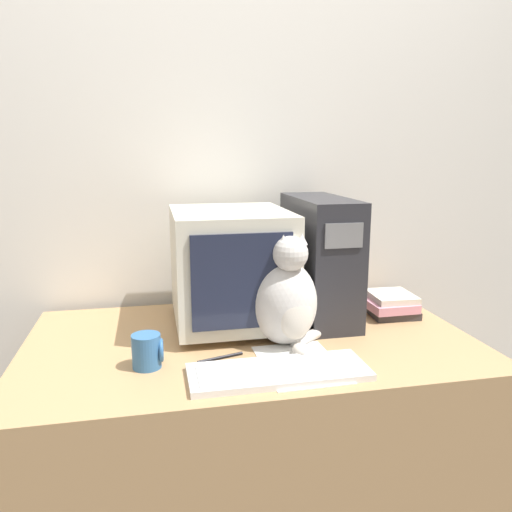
{
  "coord_description": "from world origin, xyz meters",
  "views": [
    {
      "loc": [
        -0.29,
        -1.06,
        1.35
      ],
      "look_at": [
        0.03,
        0.45,
        1.02
      ],
      "focal_mm": 35.0,
      "sensor_mm": 36.0,
      "label": 1
    }
  ],
  "objects": [
    {
      "name": "paper_sheet",
      "position": [
        0.1,
        0.18,
        0.76
      ],
      "size": [
        0.22,
        0.3,
        0.0
      ],
      "color": "white",
      "rests_on": "desk"
    },
    {
      "name": "keyboard",
      "position": [
        0.02,
        0.13,
        0.77
      ],
      "size": [
        0.48,
        0.17,
        0.02
      ],
      "color": "silver",
      "rests_on": "desk"
    },
    {
      "name": "pen",
      "position": [
        -0.12,
        0.27,
        0.77
      ],
      "size": [
        0.14,
        0.05,
        0.01
      ],
      "color": "black",
      "rests_on": "desk"
    },
    {
      "name": "desk",
      "position": [
        0.0,
        0.41,
        0.38
      ],
      "size": [
        1.39,
        0.82,
        0.76
      ],
      "color": "tan",
      "rests_on": "ground_plane"
    },
    {
      "name": "book_stack",
      "position": [
        0.54,
        0.53,
        0.8
      ],
      "size": [
        0.18,
        0.2,
        0.08
      ],
      "color": "#383333",
      "rests_on": "desk"
    },
    {
      "name": "wall_back",
      "position": [
        0.0,
        0.88,
        1.25
      ],
      "size": [
        7.0,
        0.05,
        2.5
      ],
      "color": "silver",
      "rests_on": "ground_plane"
    },
    {
      "name": "computer_tower",
      "position": [
        0.28,
        0.57,
        0.97
      ],
      "size": [
        0.17,
        0.44,
        0.43
      ],
      "color": "#28282D",
      "rests_on": "desk"
    },
    {
      "name": "mug",
      "position": [
        -0.32,
        0.25,
        0.81
      ],
      "size": [
        0.08,
        0.08,
        0.09
      ],
      "color": "#33669E",
      "rests_on": "desk"
    },
    {
      "name": "crt_monitor",
      "position": [
        -0.04,
        0.55,
        0.96
      ],
      "size": [
        0.38,
        0.45,
        0.39
      ],
      "color": "beige",
      "rests_on": "desk"
    },
    {
      "name": "cat",
      "position": [
        0.1,
        0.34,
        0.9
      ],
      "size": [
        0.29,
        0.28,
        0.35
      ],
      "rotation": [
        0.0,
        0.0,
        0.22
      ],
      "color": "silver",
      "rests_on": "desk"
    }
  ]
}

